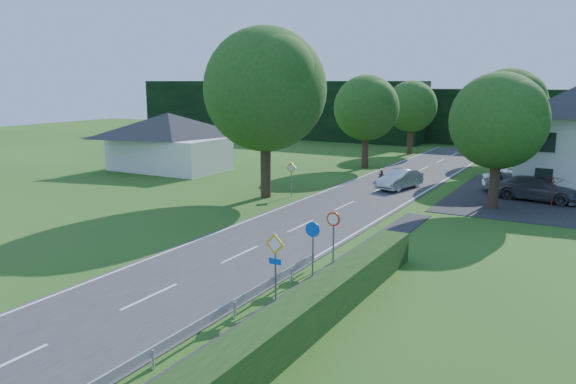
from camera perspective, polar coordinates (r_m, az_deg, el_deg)
The scene contains 26 objects.
ground at distance 18.58m, azimuth -27.05°, elevation -15.55°, with size 160.00×160.00×0.00m, color #285217.
road at distance 33.10m, azimuth 2.95°, elevation -2.74°, with size 7.00×80.00×0.04m, color #333436.
footpath at distance 16.33m, azimuth -10.57°, elevation -18.18°, with size 1.50×44.00×0.04m, color black.
parking_pad at distance 42.58m, azimuth 25.82°, elevation -0.71°, with size 14.00×16.00×0.04m, color black.
line_edge_left at distance 34.62m, azimuth -1.87°, elevation -2.06°, with size 0.12×80.00×0.01m, color white.
line_edge_right at distance 31.82m, azimuth 8.20°, elevation -3.36°, with size 0.12×80.00×0.01m, color white.
line_centre at distance 33.09m, azimuth 2.95°, elevation -2.69°, with size 0.12×80.00×0.01m, color white, non-canonical shape.
tree_main at distance 38.61m, azimuth -2.33°, elevation 7.98°, with size 9.40×9.40×11.64m, color #1B5118, non-canonical shape.
tree_left_far at distance 52.58m, azimuth 7.92°, elevation 7.07°, with size 7.00×7.00×8.58m, color #1B5118, non-canonical shape.
tree_right_far at distance 51.40m, azimuth 21.39°, elevation 6.60°, with size 7.40×7.40×9.09m, color #1B5118, non-canonical shape.
tree_left_back at distance 63.73m, azimuth 12.36°, elevation 7.39°, with size 6.60×6.60×8.07m, color #1B5118, non-canonical shape.
tree_right_back at distance 59.50m, azimuth 21.52°, elevation 6.38°, with size 6.20×6.20×7.56m, color #1B5118, non-canonical shape.
tree_right_mid at distance 37.40m, azimuth 20.48°, elevation 4.83°, with size 7.00×7.00×8.58m, color #1B5118, non-canonical shape.
treeline_left at distance 82.54m, azimuth -1.41°, elevation 8.43°, with size 44.00×6.00×8.00m, color black.
treeline_right at distance 75.17m, azimuth 24.79°, elevation 6.76°, with size 30.00×5.00×7.00m, color black.
bungalow_left at distance 52.03m, azimuth -12.01°, elevation 5.14°, with size 11.00×6.50×5.20m.
streetlight at distance 39.42m, azimuth 20.34°, elevation 5.39°, with size 2.03×0.18×8.00m.
sign_priority_right at distance 20.46m, azimuth -1.32°, elevation -6.40°, with size 0.78×0.09×2.59m.
sign_roundabout at distance 23.02m, azimuth 2.52°, elevation -4.72°, with size 0.64×0.08×2.37m.
sign_speed_limit at distance 24.73m, azimuth 4.62°, elevation -3.39°, with size 0.64×0.11×2.37m.
sign_priority_left at distance 39.14m, azimuth 0.35°, elevation 1.99°, with size 0.78×0.09×2.44m.
moving_car at distance 42.87m, azimuth 11.28°, elevation 1.28°, with size 1.52×4.37×1.44m, color silver.
motorcycle at distance 46.19m, azimuth 9.48°, elevation 1.86°, with size 0.75×2.15×1.13m, color black.
parked_car_silver_a at distance 43.94m, azimuth 22.32°, elevation 1.01°, with size 1.71×4.90×1.61m, color silver.
parked_car_grey at distance 41.54m, azimuth 23.98°, elevation 0.35°, with size 2.29×5.63×1.63m, color #535359.
parasol at distance 39.74m, azimuth 25.24°, elevation 0.05°, with size 2.17×2.22×1.99m, color #A50F0D.
Camera 1 is at (14.30, -8.77, 7.98)m, focal length 35.00 mm.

